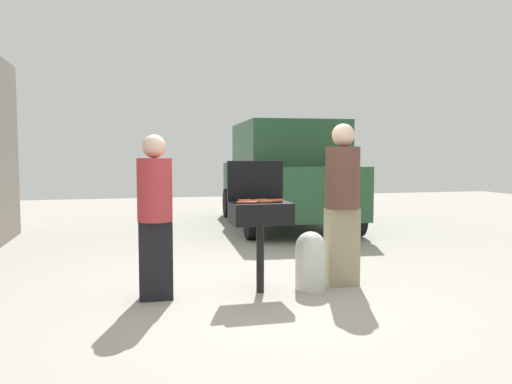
% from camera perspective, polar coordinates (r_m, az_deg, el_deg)
% --- Properties ---
extents(ground_plane, '(24.00, 24.00, 0.00)m').
position_cam_1_polar(ground_plane, '(5.23, -0.65, -11.54)').
color(ground_plane, '#9E998E').
extents(bbq_grill, '(0.60, 0.44, 0.93)m').
position_cam_1_polar(bbq_grill, '(5.23, 0.48, -2.73)').
color(bbq_grill, black).
rests_on(bbq_grill, ground).
extents(grill_lid_open, '(0.60, 0.05, 0.42)m').
position_cam_1_polar(grill_lid_open, '(5.41, -0.10, 1.27)').
color(grill_lid_open, black).
rests_on(grill_lid_open, bbq_grill).
extents(hot_dog_0, '(0.13, 0.03, 0.03)m').
position_cam_1_polar(hot_dog_0, '(5.32, 2.29, -0.90)').
color(hot_dog_0, '#AD4228').
rests_on(hot_dog_0, bbq_grill).
extents(hot_dog_1, '(0.13, 0.03, 0.03)m').
position_cam_1_polar(hot_dog_1, '(5.20, -1.12, -1.03)').
color(hot_dog_1, '#AD4228').
rests_on(hot_dog_1, bbq_grill).
extents(hot_dog_2, '(0.13, 0.04, 0.03)m').
position_cam_1_polar(hot_dog_2, '(5.22, 2.31, -1.01)').
color(hot_dog_2, '#AD4228').
rests_on(hot_dog_2, bbq_grill).
extents(hot_dog_3, '(0.13, 0.03, 0.03)m').
position_cam_1_polar(hot_dog_3, '(5.33, 0.56, -0.90)').
color(hot_dog_3, '#B74C33').
rests_on(hot_dog_3, bbq_grill).
extents(hot_dog_4, '(0.13, 0.03, 0.03)m').
position_cam_1_polar(hot_dog_4, '(5.14, 1.14, -1.08)').
color(hot_dog_4, '#C6593D').
rests_on(hot_dog_4, bbq_grill).
extents(hot_dog_5, '(0.13, 0.03, 0.03)m').
position_cam_1_polar(hot_dog_5, '(5.26, -0.15, -0.96)').
color(hot_dog_5, '#AD4228').
rests_on(hot_dog_5, bbq_grill).
extents(hot_dog_6, '(0.13, 0.04, 0.03)m').
position_cam_1_polar(hot_dog_6, '(5.27, 1.16, -0.96)').
color(hot_dog_6, '#B74C33').
rests_on(hot_dog_6, bbq_grill).
extents(hot_dog_7, '(0.13, 0.04, 0.03)m').
position_cam_1_polar(hot_dog_7, '(5.13, -0.23, -1.09)').
color(hot_dog_7, '#C6593D').
rests_on(hot_dog_7, bbq_grill).
extents(hot_dog_8, '(0.13, 0.03, 0.03)m').
position_cam_1_polar(hot_dog_8, '(5.28, -1.31, -0.95)').
color(hot_dog_8, '#B74C33').
rests_on(hot_dog_8, bbq_grill).
extents(hot_dog_9, '(0.13, 0.04, 0.03)m').
position_cam_1_polar(hot_dog_9, '(5.06, -0.69, -1.17)').
color(hot_dog_9, '#AD4228').
rests_on(hot_dog_9, bbq_grill).
extents(hot_dog_10, '(0.13, 0.03, 0.03)m').
position_cam_1_polar(hot_dog_10, '(5.08, -1.39, -1.16)').
color(hot_dog_10, '#C6593D').
rests_on(hot_dog_10, bbq_grill).
extents(propane_tank, '(0.32, 0.32, 0.62)m').
position_cam_1_polar(propane_tank, '(5.43, 6.09, -7.48)').
color(propane_tank, silver).
rests_on(propane_tank, ground).
extents(person_left, '(0.34, 0.34, 1.61)m').
position_cam_1_polar(person_left, '(5.06, -11.18, -2.07)').
color(person_left, black).
rests_on(person_left, ground).
extents(person_right, '(0.37, 0.37, 1.75)m').
position_cam_1_polar(person_right, '(5.58, 9.59, -0.70)').
color(person_right, gray).
rests_on(person_right, ground).
extents(parked_minivan, '(2.25, 4.51, 2.02)m').
position_cam_1_polar(parked_minivan, '(10.10, 3.21, 1.99)').
color(parked_minivan, '#234C2D').
rests_on(parked_minivan, ground).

